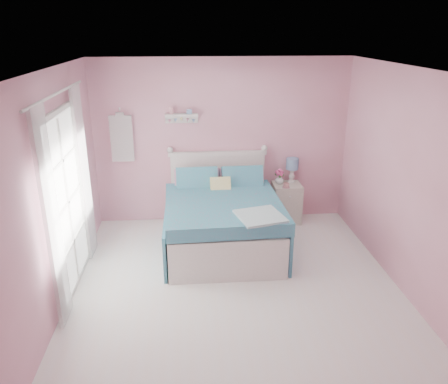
{
  "coord_description": "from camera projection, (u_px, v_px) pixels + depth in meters",
  "views": [
    {
      "loc": [
        -0.53,
        -4.47,
        3.0
      ],
      "look_at": [
        -0.06,
        1.2,
        0.85
      ],
      "focal_mm": 35.0,
      "sensor_mm": 36.0,
      "label": 1
    }
  ],
  "objects": [
    {
      "name": "french_door",
      "position": [
        67.0,
        203.0,
        5.11
      ],
      "size": [
        0.04,
        1.32,
        2.16
      ],
      "color": "silver",
      "rests_on": "floor"
    },
    {
      "name": "room_shell",
      "position": [
        238.0,
        167.0,
        4.71
      ],
      "size": [
        4.5,
        4.5,
        4.5
      ],
      "color": "#C37C8B",
      "rests_on": "floor"
    },
    {
      "name": "teacup",
      "position": [
        286.0,
        185.0,
        6.85
      ],
      "size": [
        0.11,
        0.11,
        0.07
      ],
      "primitive_type": "imported",
      "rotation": [
        0.0,
        0.0,
        0.23
      ],
      "color": "pink",
      "rests_on": "nightstand"
    },
    {
      "name": "roses",
      "position": [
        280.0,
        173.0,
        6.96
      ],
      "size": [
        0.14,
        0.11,
        0.12
      ],
      "color": "#E14C8D",
      "rests_on": "vase"
    },
    {
      "name": "vase",
      "position": [
        279.0,
        179.0,
        7.01
      ],
      "size": [
        0.18,
        0.18,
        0.15
      ],
      "primitive_type": "imported",
      "rotation": [
        0.0,
        0.0,
        0.37
      ],
      "color": "silver",
      "rests_on": "nightstand"
    },
    {
      "name": "hanging_dress",
      "position": [
        122.0,
        139.0,
        6.69
      ],
      "size": [
        0.34,
        0.03,
        0.72
      ],
      "primitive_type": "cube",
      "color": "white",
      "rests_on": "room_shell"
    },
    {
      "name": "nightstand",
      "position": [
        286.0,
        203.0,
        7.11
      ],
      "size": [
        0.44,
        0.44,
        0.64
      ],
      "color": "beige",
      "rests_on": "floor"
    },
    {
      "name": "table_lamp",
      "position": [
        292.0,
        166.0,
        7.02
      ],
      "size": [
        0.2,
        0.2,
        0.4
      ],
      "color": "white",
      "rests_on": "nightstand"
    },
    {
      "name": "curtain_near",
      "position": [
        52.0,
        221.0,
        4.39
      ],
      "size": [
        0.04,
        0.4,
        2.32
      ],
      "primitive_type": "cube",
      "color": "white",
      "rests_on": "floor"
    },
    {
      "name": "floor",
      "position": [
        237.0,
        292.0,
        5.27
      ],
      "size": [
        4.5,
        4.5,
        0.0
      ],
      "primitive_type": "plane",
      "color": "white",
      "rests_on": "ground"
    },
    {
      "name": "bed",
      "position": [
        222.0,
        220.0,
        6.29
      ],
      "size": [
        1.63,
        2.03,
        1.16
      ],
      "rotation": [
        0.0,
        0.0,
        0.03
      ],
      "color": "silver",
      "rests_on": "floor"
    },
    {
      "name": "wall_shelf",
      "position": [
        181.0,
        116.0,
        6.65
      ],
      "size": [
        0.5,
        0.15,
        0.25
      ],
      "color": "silver",
      "rests_on": "room_shell"
    },
    {
      "name": "curtain_far",
      "position": [
        84.0,
        174.0,
        5.77
      ],
      "size": [
        0.04,
        0.4,
        2.32
      ],
      "primitive_type": "cube",
      "color": "white",
      "rests_on": "floor"
    }
  ]
}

